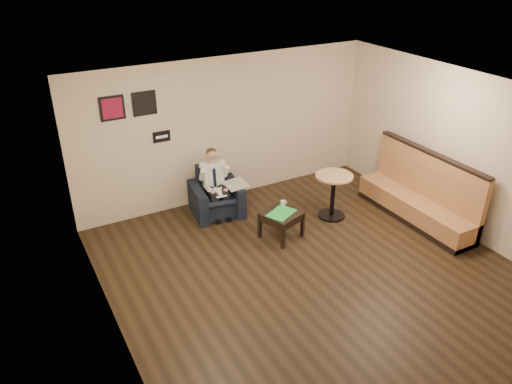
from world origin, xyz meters
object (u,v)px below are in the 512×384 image
smartphone (276,208)px  banquette (418,188)px  armchair (216,193)px  green_folder (281,213)px  cafe_table (333,196)px  seated_man (218,187)px  coffee_mug (283,203)px  side_table (281,225)px

smartphone → banquette: (2.49, -0.84, 0.14)m
armchair → green_folder: 1.47m
armchair → banquette: 3.69m
green_folder → cafe_table: cafe_table is taller
green_folder → seated_man: bearing=116.7°
green_folder → smartphone: size_ratio=3.21×
coffee_mug → smartphone: 0.15m
banquette → coffee_mug: bearing=160.2°
banquette → cafe_table: bearing=147.5°
coffee_mug → smartphone: (-0.15, -0.00, -0.05)m
green_folder → banquette: bearing=-14.1°
armchair → banquette: bearing=-24.4°
green_folder → banquette: banquette is taller
green_folder → side_table: bearing=52.6°
side_table → green_folder: bearing=-127.4°
seated_man → armchair: bearing=90.0°
armchair → cafe_table: (1.83, -1.15, -0.00)m
smartphone → side_table: bearing=-97.4°
armchair → side_table: bearing=-56.6°
cafe_table → smartphone: bearing=178.8°
armchair → side_table: armchair is taller
coffee_mug → smartphone: coffee_mug is taller
banquette → smartphone: bearing=161.4°
green_folder → coffee_mug: 0.28m
armchair → banquette: (3.11, -1.97, 0.20)m
side_table → coffee_mug: 0.38m
armchair → seated_man: (-0.02, -0.11, 0.16)m
side_table → coffee_mug: size_ratio=5.79×
green_folder → banquette: size_ratio=0.20×
seated_man → side_table: 1.40m
banquette → cafe_table: size_ratio=2.91×
banquette → cafe_table: 1.54m
coffee_mug → banquette: bearing=-19.8°
seated_man → green_folder: seated_man is taller
armchair → banquette: banquette is taller
cafe_table → side_table: bearing=-172.6°
side_table → green_folder: size_ratio=1.22×
coffee_mug → smartphone: bearing=-178.2°
seated_man → banquette: (3.13, -1.86, 0.04)m
seated_man → green_folder: (0.62, -1.23, -0.10)m
green_folder → coffee_mug: size_ratio=4.74×
banquette → side_table: bearing=165.1°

